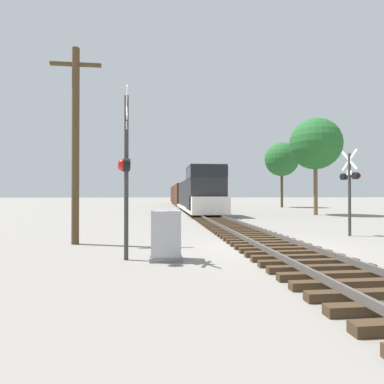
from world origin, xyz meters
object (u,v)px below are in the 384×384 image
tree_far_right (315,144)px  relay_cabinet (166,236)px  crossing_signal_far (350,182)px  utility_pole (76,142)px  freight_train (185,195)px  crossing_signal_near (125,167)px  tree_mid_background (282,159)px

tree_far_right → relay_cabinet: bearing=-128.5°
crossing_signal_far → tree_far_right: bearing=-30.1°
crossing_signal_far → utility_pole: size_ratio=0.53×
crossing_signal_far → tree_far_right: 14.80m
freight_train → crossing_signal_far: freight_train is taller
crossing_signal_near → tree_far_right: tree_far_right is taller
crossing_signal_near → relay_cabinet: bearing=74.8°
crossing_signal_near → utility_pole: size_ratio=0.66×
crossing_signal_near → crossing_signal_far: crossing_signal_near is taller
crossing_signal_near → crossing_signal_far: size_ratio=1.25×
tree_far_right → tree_mid_background: (3.62, 16.05, 0.58)m
relay_cabinet → tree_far_right: tree_far_right is taller
freight_train → tree_far_right: (10.07, -19.11, 4.50)m
crossing_signal_far → relay_cabinet: size_ratio=2.79×
freight_train → tree_far_right: 22.07m
crossing_signal_far → relay_cabinet: bearing=109.2°
freight_train → crossing_signal_near: crossing_signal_near is taller
crossing_signal_near → tree_mid_background: size_ratio=0.50×
relay_cabinet → tree_mid_background: size_ratio=0.14×
crossing_signal_far → tree_mid_background: tree_mid_background is taller
crossing_signal_far → utility_pole: utility_pole is taller
freight_train → relay_cabinet: size_ratio=35.35×
utility_pole → tree_mid_background: (20.47, 30.16, 3.18)m
crossing_signal_far → relay_cabinet: (-8.08, -4.01, -1.67)m
tree_mid_background → relay_cabinet: bearing=-117.5°
tree_far_right → crossing_signal_far: bearing=-112.9°
tree_mid_background → freight_train: bearing=167.4°
freight_train → crossing_signal_far: 32.55m
freight_train → crossing_signal_near: size_ratio=10.14×
crossing_signal_near → tree_far_right: bearing=130.9°
tree_far_right → tree_mid_background: size_ratio=0.92×
crossing_signal_near → utility_pole: 3.75m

